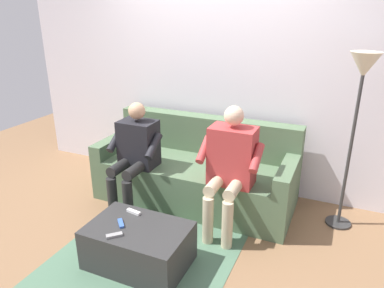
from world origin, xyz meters
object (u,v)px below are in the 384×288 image
object	(u,v)px
person_left_seated	(230,163)
remote_blue	(121,223)
remote_white	(134,212)
floor_lamp	(361,85)
remote_gray	(114,235)
couch	(197,173)
coffee_table	(139,245)
person_right_seated	(135,151)

from	to	relation	value
person_left_seated	remote_blue	xyz separation A→B (m)	(0.65, 0.82, -0.32)
person_left_seated	remote_white	xyz separation A→B (m)	(0.64, 0.63, -0.32)
person_left_seated	floor_lamp	distance (m)	1.30
remote_blue	remote_gray	bearing A→B (deg)	-26.19
remote_gray	floor_lamp	xyz separation A→B (m)	(-1.57, -1.47, 1.01)
remote_blue	couch	bearing A→B (deg)	130.15
coffee_table	couch	bearing A→B (deg)	-90.00
remote_blue	coffee_table	bearing A→B (deg)	54.43
couch	coffee_table	size ratio (longest dim) A/B	2.58
remote_white	floor_lamp	distance (m)	2.22
person_right_seated	remote_blue	world-z (taller)	person_right_seated
remote_gray	floor_lamp	size ratio (longest dim) A/B	0.07
coffee_table	person_left_seated	xyz separation A→B (m)	(-0.50, -0.80, 0.50)
floor_lamp	couch	bearing A→B (deg)	3.11
remote_white	remote_gray	distance (m)	0.35
person_right_seated	remote_gray	world-z (taller)	person_right_seated
person_left_seated	person_right_seated	xyz separation A→B (m)	(1.00, 0.01, -0.04)
couch	remote_gray	distance (m)	1.39
coffee_table	floor_lamp	world-z (taller)	floor_lamp
person_left_seated	remote_white	bearing A→B (deg)	44.38
remote_blue	remote_white	bearing A→B (deg)	136.15
coffee_table	remote_gray	size ratio (longest dim) A/B	6.56
remote_white	remote_gray	bearing A→B (deg)	106.60
person_left_seated	remote_blue	size ratio (longest dim) A/B	9.57
remote_gray	person_left_seated	bearing A→B (deg)	-165.77
remote_gray	person_right_seated	bearing A→B (deg)	-111.51
remote_white	coffee_table	bearing A→B (deg)	139.40
coffee_table	remote_gray	distance (m)	0.27
coffee_table	remote_gray	xyz separation A→B (m)	(0.10, 0.18, 0.18)
remote_gray	floor_lamp	distance (m)	2.38
couch	person_right_seated	size ratio (longest dim) A/B	1.87
person_right_seated	remote_white	bearing A→B (deg)	120.09
person_left_seated	remote_white	world-z (taller)	person_left_seated
person_right_seated	remote_gray	xyz separation A→B (m)	(-0.40, 0.96, -0.28)
remote_gray	floor_lamp	bearing A→B (deg)	178.76
couch	floor_lamp	size ratio (longest dim) A/B	1.27
couch	remote_blue	xyz separation A→B (m)	(0.14, 1.23, 0.05)
remote_white	couch	bearing A→B (deg)	-88.76
couch	coffee_table	world-z (taller)	couch
person_left_seated	coffee_table	bearing A→B (deg)	57.86
remote_blue	floor_lamp	xyz separation A→B (m)	(-1.62, -1.31, 1.01)
person_right_seated	remote_white	distance (m)	0.77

